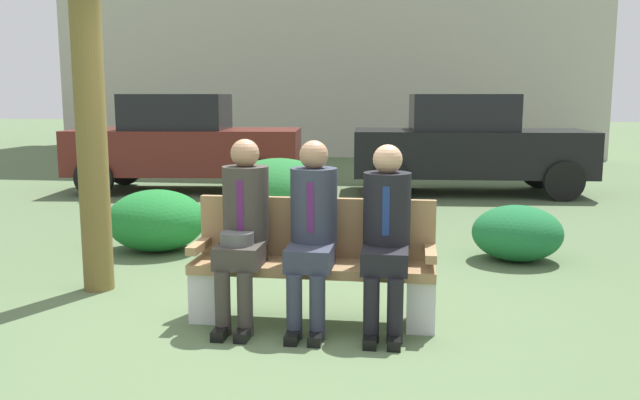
% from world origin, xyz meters
% --- Properties ---
extents(ground_plane, '(80.00, 80.00, 0.00)m').
position_xyz_m(ground_plane, '(0.00, 0.00, 0.00)').
color(ground_plane, '#526844').
extents(park_bench, '(1.78, 0.44, 0.90)m').
position_xyz_m(park_bench, '(0.20, 0.22, 0.42)').
color(park_bench, '#99754C').
rests_on(park_bench, ground).
extents(seated_man_left, '(0.34, 0.72, 1.35)m').
position_xyz_m(seated_man_left, '(-0.30, 0.10, 0.75)').
color(seated_man_left, '#38332D').
rests_on(seated_man_left, ground).
extents(seated_man_middle, '(0.34, 0.72, 1.34)m').
position_xyz_m(seated_man_middle, '(0.21, 0.10, 0.75)').
color(seated_man_middle, '#2D3342').
rests_on(seated_man_middle, ground).
extents(seated_man_right, '(0.34, 0.72, 1.32)m').
position_xyz_m(seated_man_right, '(0.74, 0.10, 0.74)').
color(seated_man_right, black).
rests_on(seated_man_right, ground).
extents(shrub_near_bench, '(1.42, 1.30, 0.88)m').
position_xyz_m(shrub_near_bench, '(-0.75, 3.59, 0.44)').
color(shrub_near_bench, '#257131').
rests_on(shrub_near_bench, ground).
extents(shrub_mid_lawn, '(1.06, 0.97, 0.66)m').
position_xyz_m(shrub_mid_lawn, '(-1.81, 2.20, 0.33)').
color(shrub_mid_lawn, '#1D722D').
rests_on(shrub_mid_lawn, ground).
extents(shrub_far_lawn, '(0.90, 0.83, 0.56)m').
position_xyz_m(shrub_far_lawn, '(1.97, 2.29, 0.28)').
color(shrub_far_lawn, '#1B6633').
rests_on(shrub_far_lawn, ground).
extents(parked_car_near, '(4.05, 2.05, 1.68)m').
position_xyz_m(parked_car_near, '(-3.03, 6.61, 0.84)').
color(parked_car_near, '#591E19').
rests_on(parked_car_near, ground).
extents(parked_car_far, '(4.00, 1.93, 1.68)m').
position_xyz_m(parked_car_far, '(1.83, 7.02, 0.84)').
color(parked_car_far, black).
rests_on(parked_car_far, ground).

